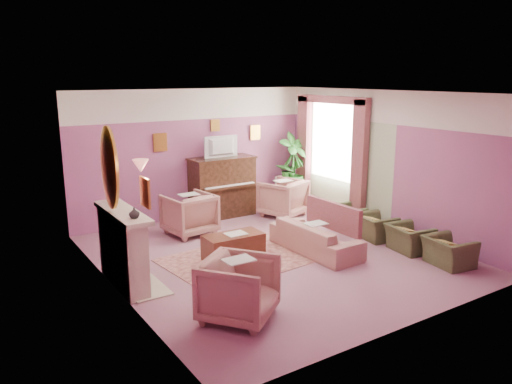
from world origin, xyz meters
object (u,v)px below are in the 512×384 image
olive_chair_b (409,234)px  olive_chair_d (346,213)px  floral_armchair_front (239,286)px  olive_chair_c (375,223)px  piano (222,188)px  side_table (285,191)px  television (223,145)px  coffee_table (233,247)px  floral_armchair_right (283,196)px  sofa (315,232)px  olive_chair_a (449,247)px  floral_armchair_left (189,212)px

olive_chair_b → olive_chair_d: (0.00, 1.64, 0.00)m
floral_armchair_front → olive_chair_c: 4.09m
olive_chair_d → piano: bearing=127.3°
piano → side_table: piano is taller
television → coffee_table: 3.03m
side_table → olive_chair_d: bearing=-91.2°
television → floral_armchair_right: television is taller
television → sofa: bearing=-85.2°
olive_chair_c → olive_chair_d: bearing=90.0°
olive_chair_a → floral_armchair_front: bearing=175.5°
television → olive_chair_a: 5.05m
floral_armchair_left → olive_chair_a: bearing=-53.6°
television → floral_armchair_left: bearing=-148.5°
television → sofa: television is taller
olive_chair_d → side_table: 2.15m
sofa → piano: bearing=94.7°
floral_armchair_left → olive_chair_d: (2.85, -1.41, -0.14)m
coffee_table → floral_armchair_front: floral_armchair_front is taller
piano → floral_armchair_right: size_ratio=1.54×
olive_chair_c → side_table: size_ratio=1.05×
side_table → olive_chair_c: bearing=-90.9°
television → side_table: size_ratio=1.14×
olive_chair_a → olive_chair_d: size_ratio=1.00×
floral_armchair_left → olive_chair_c: floral_armchair_left is taller
floral_armchair_right → olive_chair_d: (0.53, -1.45, -0.14)m
olive_chair_a → olive_chair_b: size_ratio=1.00×
television → olive_chair_d: television is taller
floral_armchair_right → floral_armchair_front: (-3.33, -3.61, 0.00)m
floral_armchair_front → television: bearing=62.9°
floral_armchair_right → floral_armchair_left: bearing=-178.9°
sofa → floral_armchair_front: floral_armchair_front is taller
television → olive_chair_c: television is taller
coffee_table → side_table: 3.78m
television → sofa: (0.24, -2.89, -1.23)m
television → floral_armchair_front: (-2.20, -4.29, -1.15)m
sofa → floral_armchair_left: bearing=123.5°
floral_armchair_front → olive_chair_b: floral_armchair_front is taller
television → olive_chair_d: bearing=-52.0°
television → floral_armchair_front: television is taller
floral_armchair_right → olive_chair_c: 2.34m
olive_chair_b → side_table: (0.05, 3.79, 0.03)m
sofa → floral_armchair_left: size_ratio=2.02×
floral_armchair_left → television: bearing=31.5°
floral_armchair_front → olive_chair_b: 3.90m
olive_chair_a → olive_chair_b: bearing=90.0°
floral_armchair_right → piano: bearing=147.1°
sofa → floral_armchair_left: floral_armchair_left is taller
floral_armchair_front → coffee_table: bearing=61.4°
olive_chair_b → olive_chair_c: 0.82m
olive_chair_b → olive_chair_d: bearing=90.0°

